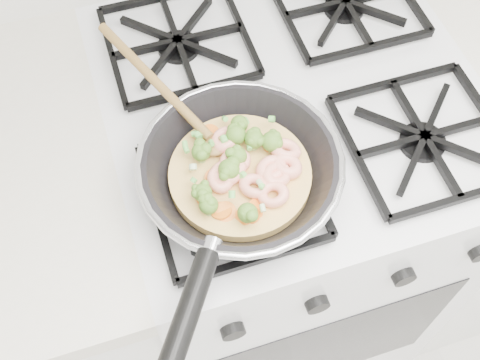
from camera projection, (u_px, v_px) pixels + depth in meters
name	position (u px, v px, depth m)	size (l,w,h in m)	color
stove	(279.00, 221.00, 1.34)	(0.60, 0.60, 0.92)	silver
skillet	(238.00, 173.00, 0.82)	(0.34, 0.56, 0.09)	black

